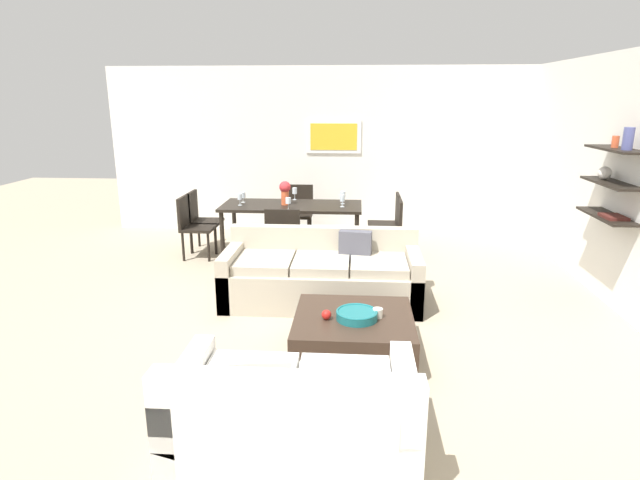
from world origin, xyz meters
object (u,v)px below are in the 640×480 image
Objects in this scene: wine_glass_head at (295,191)px; loveseat_white at (293,418)px; dining_chair_left_near at (192,223)px; dining_table at (292,209)px; wine_glass_left_near at (240,197)px; wine_glass_left_far at (243,195)px; apple_on_coffee_table at (326,315)px; candle_jar at (378,313)px; dining_chair_foot at (284,236)px; dining_chair_right_near at (391,226)px; wine_glass_right_near at (342,199)px; decorative_bowl at (357,315)px; dining_chair_head at (298,209)px; coffee_table at (353,336)px; wine_glass_right_far at (343,195)px; dining_chair_right_far at (389,220)px; wine_glass_foot at (288,201)px; sofa_beige at (322,277)px; dining_chair_left_far at (200,217)px; centerpiece_vase at (285,191)px.

loveseat_white is at bearing -83.35° from wine_glass_head.
wine_glass_head is at bearing 21.62° from dining_chair_left_near.
dining_table is 0.75m from wine_glass_left_near.
apple_on_coffee_table is at bearing -66.21° from wine_glass_left_far.
dining_table reaches higher than candle_jar.
candle_jar is 0.10× the size of dining_chair_foot.
wine_glass_right_near reaches higher than dining_chair_right_near.
dining_table is at bearing 97.20° from loveseat_white.
candle_jar is at bearing 67.72° from loveseat_white.
dining_chair_head is (-0.94, 3.87, 0.08)m from decorative_bowl.
apple_on_coffee_table is (-0.23, -0.08, 0.23)m from coffee_table.
wine_glass_right_far is at bearing 93.60° from coffee_table.
dining_chair_head is at bearing 155.33° from dining_chair_right_far.
dining_chair_foot is (-1.12, 2.16, 0.08)m from candle_jar.
dining_chair_right_far is at bearing 81.40° from coffee_table.
candle_jar is 2.43m from dining_chair_foot.
wine_glass_left_far reaches higher than decorative_bowl.
wine_glass_head reaches higher than wine_glass_foot.
dining_chair_right_near is at bearing 0.00° from dining_chair_left_near.
dining_chair_right_near and dining_chair_head have the same top height.
dining_chair_right_near is (0.71, 2.87, 0.08)m from apple_on_coffee_table.
dining_chair_right_far is (0.00, 0.38, 0.00)m from dining_chair_right_near.
loveseat_white is at bearing -106.22° from decorative_bowl.
dining_chair_right_near is (1.39, 0.64, 0.00)m from dining_chair_foot.
wine_glass_right_near is at bearing 84.10° from sofa_beige.
dining_chair_head is at bearing 99.89° from apple_on_coffee_table.
loveseat_white is at bearing -112.28° from candle_jar.
wine_glass_left_near reaches higher than candle_jar.
coffee_table is 6.08× the size of wine_glass_right_near.
loveseat_white is 3.58m from dining_chair_foot.
dining_chair_right_far is at bearing 82.00° from decorative_bowl.
wine_glass_head is (-0.72, 0.47, 0.01)m from wine_glass_right_near.
dining_chair_right_far is (0.48, 3.17, 0.31)m from coffee_table.
wine_glass_right_far is (-0.67, -0.09, 0.37)m from dining_chair_right_far.
wine_glass_head is 1.18× the size of wine_glass_left_far.
candle_jar is at bearing -82.64° from wine_glass_right_far.
sofa_beige is 2.61m from dining_chair_head.
wine_glass_left_far is at bearing 105.84° from loveseat_white.
wine_glass_head reaches higher than dining_chair_head.
dining_chair_foot is 1.00× the size of dining_chair_right_far.
sofa_beige reaches higher than apple_on_coffee_table.
wine_glass_right_far is at bearing -45.28° from dining_chair_head.
wine_glass_left_near reaches higher than dining_table.
dining_chair_left_far is at bearing 125.98° from coffee_table.
dining_chair_right_far is at bearing 7.22° from wine_glass_right_far.
dining_chair_right_far is 1.00× the size of dining_chair_left_far.
loveseat_white is at bearing -82.80° from dining_table.
loveseat_white is 1.39m from decorative_bowl.
wine_glass_left_near reaches higher than dining_chair_head.
dining_chair_left_near is 1.38m from centerpiece_vase.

